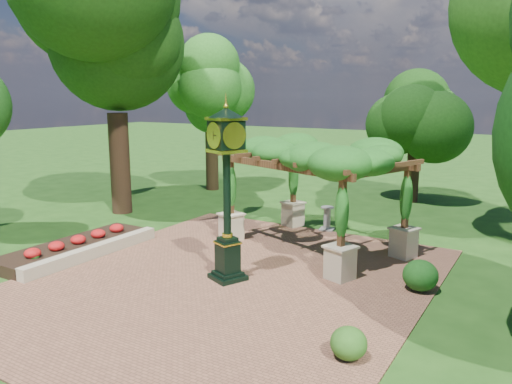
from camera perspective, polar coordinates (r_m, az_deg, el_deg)
The scene contains 13 objects.
ground at distance 12.90m, azimuth -5.87°, elevation -11.48°, with size 120.00×120.00×0.00m, color #1E4714.
brick_plaza at distance 13.65m, azimuth -3.31°, elevation -10.07°, with size 10.00×12.00×0.04m, color brown.
border_wall at distance 16.19m, azimuth -18.01°, elevation -6.51°, with size 0.35×5.00×0.40m, color #C6B793.
flower_bed at distance 16.86m, azimuth -20.03°, elevation -6.02°, with size 1.50×5.00×0.36m, color red.
pedestal_clock at distance 12.98m, azimuth -3.37°, elevation 1.56°, with size 1.21×1.21×4.67m.
pergola at distance 15.84m, azimuth 6.66°, elevation 3.68°, with size 6.50×5.18×3.56m.
sundial at distance 18.55m, azimuth 8.12°, elevation -3.22°, with size 0.59×0.59×0.91m.
shrub_front at distance 9.91m, azimuth 10.54°, elevation -16.63°, with size 0.70×0.70×0.63m, color #285719.
shrub_mid at distance 13.45m, azimuth 18.27°, elevation -9.04°, with size 0.88×0.88×0.80m, color #174A14.
shrub_back at distance 16.90m, azimuth 16.44°, elevation -5.04°, with size 0.76×0.76×0.68m, color #28601B.
tree_west_near at distance 21.69m, azimuth -16.03°, elevation 17.32°, with size 5.82×5.82×10.85m.
tree_west_far at distance 26.15m, azimuth -5.19°, elevation 11.95°, with size 3.40×3.40×7.88m.
tree_north at distance 24.09m, azimuth 17.88°, elevation 8.91°, with size 3.37×3.37×6.22m.
Camera 1 is at (7.23, -9.48, 4.92)m, focal length 35.00 mm.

